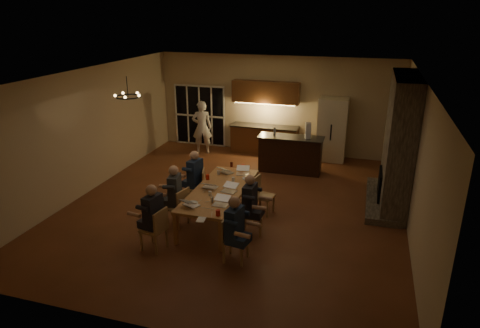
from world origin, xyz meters
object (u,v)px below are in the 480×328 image
laptop_a (191,200)px  plate_left (192,203)px  refrigerator (332,130)px  chair_right_far (264,196)px  chair_left_near (153,229)px  person_right_mid (250,205)px  laptop_d (229,187)px  mug_back (218,172)px  chair_left_far (196,187)px  person_left_far (195,178)px  laptop_e (227,168)px  person_left_near (153,217)px  redcup_near (218,213)px  chair_left_mid (176,207)px  standing_person (202,127)px  chair_right_near (236,240)px  person_right_near (235,230)px  chandelier (128,97)px  chair_right_mid (252,214)px  plate_near (228,200)px  mug_front (210,193)px  dining_table (220,204)px  laptop_c (210,183)px  laptop_b (220,200)px  redcup_far (243,167)px  can_silver (212,200)px  bar_blender (308,131)px  plate_far (248,178)px  bar_bottle (275,131)px  bar_island (290,154)px  laptop_f (243,170)px  can_cola (232,165)px  person_left_mid (175,195)px  mug_mid (233,179)px  redcup_mid (208,177)px

laptop_a → plate_left: bearing=-53.4°
refrigerator → chair_right_far: (-1.13, -4.33, -0.55)m
chair_left_near → person_right_mid: 2.05m
laptop_d → mug_back: (-0.58, 0.94, -0.06)m
chair_left_far → person_left_far: size_ratio=0.64×
laptop_e → mug_back: bearing=77.3°
person_left_near → redcup_near: bearing=114.5°
redcup_near → laptop_e: bearing=104.3°
chair_left_mid → standing_person: size_ratio=0.50×
chair_left_near → standing_person: bearing=-158.2°
chair_left_near → chair_right_near: (1.72, 0.06, 0.00)m
person_right_near → chandelier: chandelier is taller
chair_right_mid → plate_near: size_ratio=3.66×
mug_front → plate_near: mug_front is taller
plate_near → mug_front: bearing=166.1°
chair_left_near → chair_right_mid: same height
dining_table → laptop_c: size_ratio=8.74×
chair_right_far → laptop_c: size_ratio=2.78×
chair_left_near → mug_back: size_ratio=8.90×
laptop_b → redcup_far: bearing=98.5°
person_right_near → can_silver: size_ratio=11.50×
laptop_c → bar_blender: size_ratio=0.69×
laptop_b → mug_front: laptop_b is taller
laptop_d → chair_right_near: bearing=-56.9°
laptop_b → plate_left: 0.61m
bar_blender → chair_left_near: bearing=-135.0°
person_right_mid → plate_far: bearing=19.6°
redcup_near → bar_bottle: bearing=89.2°
bar_island → standing_person: bearing=163.3°
laptop_f → plate_left: (-0.54, -1.92, -0.10)m
chair_left_far → can_cola: (0.66, 0.85, 0.37)m
mug_back → plate_left: (0.03, -1.74, -0.04)m
bar_bottle → laptop_f: bearing=-95.4°
person_left_far → laptop_d: 1.32m
chair_left_far → person_left_near: (-0.01, -2.17, 0.24)m
laptop_d → standing_person: bearing=128.4°
chair_right_far → laptop_e: 1.22m
bar_island → plate_near: 4.05m
chair_right_mid → can_silver: (-0.81, -0.30, 0.37)m
chandelier → laptop_f: (2.36, 1.07, -1.89)m
person_left_mid → laptop_b: (1.20, -0.34, 0.17)m
person_right_near → bar_bottle: person_right_near is taller
mug_mid → person_right_near: bearing=-71.7°
chair_right_far → laptop_d: laptop_d is taller
person_right_near → bar_bottle: bearing=14.0°
can_silver → redcup_near: bearing=-58.5°
chair_right_mid → person_left_mid: person_left_mid is taller
can_silver → dining_table: bearing=96.6°
refrigerator → mug_front: refrigerator is taller
person_right_near → redcup_mid: bearing=42.3°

